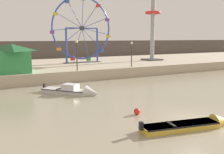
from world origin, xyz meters
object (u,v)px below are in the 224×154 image
Objects in this scene: drop_tower_steel_tower at (153,28)px; promenade_lamp_near at (132,50)px; mooring_buoy_orange at (137,111)px; carnival_booth_green_kiosk at (12,58)px; promenade_lamp_far at (77,51)px; motorboat_mustard_yellow at (196,124)px; ferris_wheel_blue_frame at (82,30)px; motorboat_pale_grey at (76,91)px.

drop_tower_steel_tower is 3.40× the size of promenade_lamp_near.
carnival_booth_green_kiosk is at bearing 108.44° from mooring_buoy_orange.
drop_tower_steel_tower is at bearing 23.97° from promenade_lamp_far.
carnival_booth_green_kiosk is at bearing 174.05° from promenade_lamp_near.
ferris_wheel_blue_frame is (4.39, 27.54, 6.16)m from motorboat_mustard_yellow.
mooring_buoy_orange is (-9.26, -14.91, -3.28)m from promenade_lamp_near.
drop_tower_steel_tower is at bearing -8.46° from ferris_wheel_blue_frame.
drop_tower_steel_tower is at bearing 86.70° from motorboat_pale_grey.
motorboat_pale_grey reaches higher than motorboat_mustard_yellow.
promenade_lamp_near is at bearing -69.23° from ferris_wheel_blue_frame.
promenade_lamp_near reaches higher than carnival_booth_green_kiosk.
ferris_wheel_blue_frame is 2.83× the size of promenade_lamp_far.
carnival_booth_green_kiosk is at bearing -147.35° from ferris_wheel_blue_frame.
carnival_booth_green_kiosk is at bearing 167.90° from motorboat_pale_grey.
promenade_lamp_near reaches higher than mooring_buoy_orange.
motorboat_mustard_yellow is 4.08m from mooring_buoy_orange.
promenade_lamp_near is at bearing -141.36° from drop_tower_steel_tower.
drop_tower_steel_tower is 18.47m from promenade_lamp_far.
motorboat_mustard_yellow is 13.64× the size of mooring_buoy_orange.
promenade_lamp_near is (-8.80, -7.03, -3.30)m from drop_tower_steel_tower.
promenade_lamp_far reaches higher than promenade_lamp_near.
promenade_lamp_far is (-7.84, -0.36, 0.15)m from promenade_lamp_near.
ferris_wheel_blue_frame is at bearing 92.14° from motorboat_mustard_yellow.
motorboat_pale_grey is 24.65m from drop_tower_steel_tower.
motorboat_mustard_yellow is at bearing -68.20° from mooring_buoy_orange.
drop_tower_steel_tower is (19.33, 13.83, 6.54)m from motorboat_pale_grey.
drop_tower_steel_tower is 11.73m from promenade_lamp_near.
motorboat_mustard_yellow is at bearing -25.67° from motorboat_pale_grey.
carnival_booth_green_kiosk reaches higher than motorboat_mustard_yellow.
motorboat_pale_grey is at bearing -114.68° from ferris_wheel_blue_frame.
motorboat_mustard_yellow is 1.44× the size of carnival_booth_green_kiosk.
promenade_lamp_near is 7.85m from promenade_lamp_far.
mooring_buoy_orange is at bearing -129.44° from drop_tower_steel_tower.
drop_tower_steel_tower is at bearing 68.47° from motorboat_mustard_yellow.
mooring_buoy_orange is at bearing -121.83° from promenade_lamp_near.
promenade_lamp_near is at bearing 2.65° from promenade_lamp_far.
ferris_wheel_blue_frame reaches higher than carnival_booth_green_kiosk.
motorboat_pale_grey is 7.76m from promenade_lamp_far.
carnival_booth_green_kiosk is 7.20m from promenade_lamp_far.
mooring_buoy_orange is at bearing -95.58° from promenade_lamp_far.
promenade_lamp_near is (7.74, 18.70, 3.30)m from motorboat_mustard_yellow.
motorboat_pale_grey is 18.26m from ferris_wheel_blue_frame.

